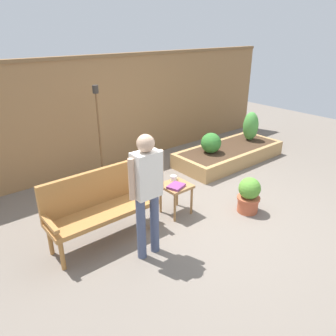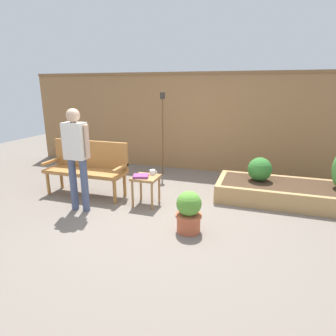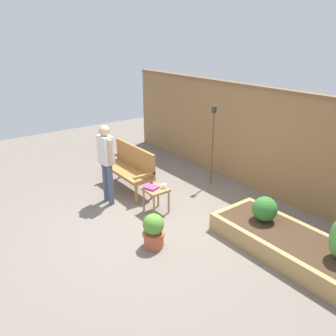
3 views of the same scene
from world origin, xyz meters
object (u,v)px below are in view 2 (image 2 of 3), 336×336
person_by_bench (76,151)px  cup_on_table (153,172)px  side_table (146,181)px  potted_boxwood (189,211)px  tiki_torch (163,120)px  garden_bench (88,164)px  book_on_table (141,176)px  shrub_near_bench (260,169)px

person_by_bench → cup_on_table: bearing=34.1°
side_table → cup_on_table: size_ratio=3.80×
potted_boxwood → tiki_torch: 2.78m
garden_bench → potted_boxwood: bearing=-22.0°
cup_on_table → person_by_bench: 1.23m
book_on_table → person_by_bench: 1.04m
side_table → cup_on_table: cup_on_table is taller
side_table → tiki_torch: 1.89m
cup_on_table → side_table: bearing=-115.6°
potted_boxwood → cup_on_table: bearing=135.6°
book_on_table → tiki_torch: size_ratio=0.14×
garden_bench → tiki_torch: size_ratio=0.83×
shrub_near_bench → tiki_torch: tiki_torch is taller
side_table → cup_on_table: 0.19m
person_by_bench → tiki_torch: bearing=75.2°
cup_on_table → potted_boxwood: bearing=-44.4°
side_table → person_by_bench: (-0.89, -0.51, 0.54)m
book_on_table → person_by_bench: (-0.83, -0.45, 0.43)m
shrub_near_bench → person_by_bench: (-2.60, -1.44, 0.43)m
side_table → tiki_torch: (-0.31, 1.69, 0.79)m
cup_on_table → shrub_near_bench: (1.65, 0.79, -0.02)m
cup_on_table → person_by_bench: bearing=-145.9°
potted_boxwood → book_on_table: bearing=147.4°
book_on_table → side_table: bearing=30.2°
book_on_table → potted_boxwood: (0.94, -0.60, -0.21)m
cup_on_table → shrub_near_bench: shrub_near_bench is taller
book_on_table → person_by_bench: bearing=-169.8°
side_table → book_on_table: size_ratio=2.03×
potted_boxwood → tiki_torch: size_ratio=0.32×
garden_bench → cup_on_table: (1.23, -0.03, -0.03)m
side_table → book_on_table: 0.13m
garden_bench → potted_boxwood: (2.05, -0.83, -0.26)m
potted_boxwood → garden_bench: bearing=158.0°
garden_bench → side_table: bearing=-7.9°
book_on_table → shrub_near_bench: bearing=11.2°
garden_bench → shrub_near_bench: size_ratio=3.57×
side_table → person_by_bench: bearing=-150.1°
tiki_torch → cup_on_table: bearing=-76.5°
cup_on_table → tiki_torch: tiki_torch is taller
garden_bench → book_on_table: 1.13m
side_table → book_on_table: book_on_table is taller
garden_bench → potted_boxwood: size_ratio=2.56×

